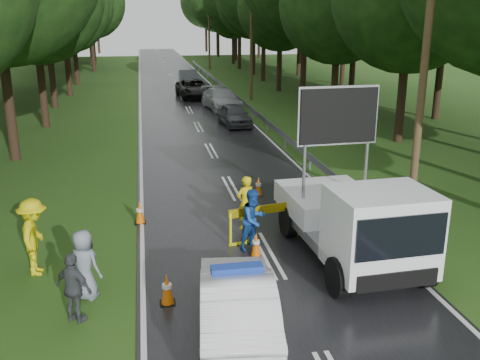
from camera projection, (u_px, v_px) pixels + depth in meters
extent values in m
plane|color=#204614|center=(267.00, 255.00, 14.55)|extent=(160.00, 160.00, 0.00)
cube|color=black|center=(183.00, 98.00, 42.78)|extent=(7.00, 140.00, 0.02)
cylinder|color=gray|center=(395.00, 234.00, 15.08)|extent=(0.12, 0.12, 0.70)
cube|color=gray|center=(228.00, 90.00, 43.25)|extent=(0.05, 60.00, 0.30)
cylinder|color=#4A3522|center=(425.00, 60.00, 15.86)|extent=(0.24, 0.24, 10.00)
cylinder|color=#4A3522|center=(251.00, 34.00, 40.33)|extent=(0.24, 0.24, 10.00)
cylinder|color=#4A3522|center=(209.00, 28.00, 64.79)|extent=(0.24, 0.24, 10.00)
imported|color=white|center=(237.00, 303.00, 10.75)|extent=(1.91, 4.31, 1.37)
cube|color=#1938A5|center=(237.00, 269.00, 10.53)|extent=(1.06, 0.40, 0.14)
cube|color=gray|center=(342.00, 230.00, 14.60)|extent=(2.54, 4.93, 0.29)
cube|color=white|center=(327.00, 201.00, 15.53)|extent=(2.55, 2.87, 0.63)
cube|color=white|center=(380.00, 231.00, 12.45)|extent=(2.38, 1.95, 1.95)
cube|color=black|center=(402.00, 237.00, 11.50)|extent=(2.12, 0.15, 0.97)
cube|color=black|center=(338.00, 116.00, 14.35)|extent=(2.18, 0.25, 1.49)
cylinder|color=black|center=(339.00, 277.00, 12.27)|extent=(0.37, 0.98, 0.96)
cylinder|color=black|center=(424.00, 268.00, 12.75)|extent=(0.37, 0.98, 0.96)
cylinder|color=black|center=(289.00, 221.00, 15.69)|extent=(0.37, 0.98, 0.96)
cylinder|color=black|center=(357.00, 215.00, 16.16)|extent=(0.37, 0.98, 0.96)
cube|color=#DBDD0C|center=(230.00, 230.00, 14.95)|extent=(0.07, 0.07, 1.02)
cube|color=#DBDD0C|center=(247.00, 227.00, 15.13)|extent=(0.07, 0.07, 1.02)
cube|color=#DBDD0C|center=(295.00, 220.00, 15.67)|extent=(0.07, 0.07, 1.02)
cube|color=#DBDD0C|center=(311.00, 217.00, 15.86)|extent=(0.07, 0.07, 1.02)
cube|color=#F2CC00|center=(272.00, 208.00, 15.27)|extent=(2.61, 0.58, 0.26)
imported|color=#D7C20B|center=(246.00, 203.00, 16.15)|extent=(0.71, 0.60, 1.67)
imported|color=#18479D|center=(254.00, 219.00, 14.72)|extent=(1.06, 1.01, 1.73)
imported|color=#D3C50B|center=(34.00, 237.00, 13.25)|extent=(0.76, 1.29, 1.97)
imported|color=#3E4145|center=(74.00, 288.00, 11.16)|extent=(0.96, 0.84, 1.56)
imported|color=slate|center=(84.00, 265.00, 12.11)|extent=(0.97, 0.89, 1.66)
imported|color=#404147|center=(234.00, 115.00, 31.74)|extent=(1.85, 3.86, 1.27)
imported|color=#A7ABAF|center=(221.00, 99.00, 37.38)|extent=(2.62, 5.20, 1.45)
imported|color=black|center=(194.00, 89.00, 42.80)|extent=(2.81, 5.39, 1.45)
imported|color=#45494E|center=(188.00, 78.00, 49.78)|extent=(1.63, 4.59, 1.51)
cube|color=black|center=(168.00, 303.00, 12.07)|extent=(0.36, 0.36, 0.03)
cone|color=#E45F07|center=(167.00, 289.00, 11.96)|extent=(0.29, 0.29, 0.73)
cube|color=black|center=(256.00, 255.00, 14.49)|extent=(0.33, 0.33, 0.03)
cone|color=#E45F07|center=(256.00, 244.00, 14.39)|extent=(0.27, 0.27, 0.67)
cube|color=black|center=(258.00, 195.00, 19.39)|extent=(0.33, 0.33, 0.03)
cone|color=#E45F07|center=(258.00, 186.00, 19.29)|extent=(0.27, 0.27, 0.68)
cube|color=black|center=(140.00, 223.00, 16.79)|extent=(0.35, 0.35, 0.03)
cone|color=#E45F07|center=(140.00, 212.00, 16.68)|extent=(0.29, 0.29, 0.73)
cube|color=black|center=(332.00, 228.00, 16.37)|extent=(0.38, 0.38, 0.03)
cone|color=#E45F07|center=(333.00, 216.00, 16.25)|extent=(0.32, 0.32, 0.79)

